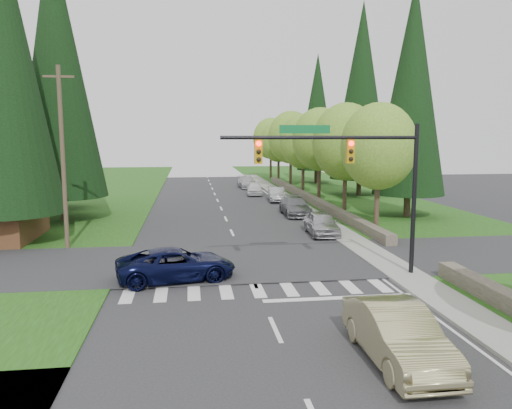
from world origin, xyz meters
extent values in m
plane|color=#28282B|center=(0.00, 0.00, 0.00)|extent=(120.00, 120.00, 0.00)
cube|color=#234111|center=(13.00, 20.00, 0.03)|extent=(14.00, 110.00, 0.06)
cube|color=#234111|center=(-13.00, 20.00, 0.03)|extent=(14.00, 110.00, 0.06)
cube|color=#28282B|center=(0.00, 8.00, 0.00)|extent=(120.00, 8.00, 0.10)
cube|color=gray|center=(6.90, 22.00, 0.07)|extent=(1.80, 80.00, 0.13)
cube|color=gray|center=(6.05, 22.00, 0.07)|extent=(0.20, 80.00, 0.13)
cube|color=#4C4438|center=(8.60, 30.00, 0.35)|extent=(0.70, 40.00, 0.70)
cylinder|color=black|center=(7.20, 4.50, 3.40)|extent=(0.20, 0.20, 6.80)
cylinder|color=black|center=(2.90, 4.50, 6.20)|extent=(8.60, 0.16, 0.16)
cube|color=#0C662D|center=(2.20, 4.55, 6.55)|extent=(2.20, 0.04, 0.35)
cube|color=#BF8C0C|center=(4.20, 4.50, 5.60)|extent=(0.32, 0.24, 1.00)
sphere|color=#FF0C05|center=(4.20, 4.36, 5.95)|extent=(0.22, 0.22, 0.22)
cube|color=#BF8C0C|center=(0.20, 4.50, 5.60)|extent=(0.32, 0.24, 1.00)
sphere|color=#FF0C05|center=(0.20, 4.36, 5.95)|extent=(0.22, 0.22, 0.22)
cylinder|color=#473828|center=(-9.50, 12.00, 5.00)|extent=(0.24, 0.24, 10.00)
cube|color=#473828|center=(-9.50, 12.00, 9.40)|extent=(1.60, 0.10, 0.12)
cylinder|color=#38281C|center=(9.20, 14.00, 2.38)|extent=(0.32, 0.32, 4.76)
ellipsoid|color=#517A21|center=(9.20, 14.00, 5.61)|extent=(4.80, 4.80, 5.52)
cylinder|color=#38281C|center=(9.30, 21.00, 2.46)|extent=(0.32, 0.32, 4.93)
ellipsoid|color=#517A21|center=(9.30, 21.00, 5.81)|extent=(5.20, 5.20, 5.98)
cylinder|color=#38281C|center=(9.10, 28.00, 2.52)|extent=(0.32, 0.32, 5.04)
ellipsoid|color=#517A21|center=(9.10, 28.00, 5.94)|extent=(5.00, 5.00, 5.75)
cylinder|color=#38281C|center=(9.20, 35.00, 2.41)|extent=(0.32, 0.32, 4.82)
ellipsoid|color=#517A21|center=(9.20, 35.00, 5.68)|extent=(5.00, 5.00, 5.75)
cylinder|color=#38281C|center=(9.30, 42.00, 2.58)|extent=(0.32, 0.32, 5.15)
ellipsoid|color=#517A21|center=(9.30, 42.00, 6.07)|extent=(5.40, 5.40, 6.21)
cylinder|color=#38281C|center=(9.10, 49.00, 2.35)|extent=(0.32, 0.32, 4.70)
ellipsoid|color=#517A21|center=(9.10, 49.00, 5.54)|extent=(4.80, 4.80, 5.52)
cylinder|color=#38281C|center=(9.20, 56.00, 2.49)|extent=(0.32, 0.32, 4.98)
ellipsoid|color=#517A21|center=(9.20, 56.00, 5.87)|extent=(5.20, 5.20, 5.98)
cylinder|color=#38281C|center=(-13.00, 14.00, 1.00)|extent=(0.50, 0.50, 2.00)
cone|color=black|center=(-13.00, 14.00, 10.80)|extent=(6.12, 6.12, 18.00)
cylinder|color=#38281C|center=(-12.00, 22.00, 1.00)|extent=(0.50, 0.50, 2.00)
cone|color=black|center=(-12.00, 22.00, 11.30)|extent=(6.46, 6.46, 19.00)
cylinder|color=#38281C|center=(-14.00, 28.00, 1.00)|extent=(0.50, 0.50, 2.00)
cone|color=black|center=(-14.00, 28.00, 10.30)|extent=(5.78, 5.78, 17.00)
cylinder|color=#38281C|center=(14.00, 20.00, 1.00)|extent=(0.50, 0.50, 2.00)
cone|color=black|center=(14.00, 20.00, 9.80)|extent=(5.44, 5.44, 16.00)
cylinder|color=#38281C|center=(15.00, 34.00, 1.00)|extent=(0.50, 0.50, 2.00)
cone|color=black|center=(15.00, 34.00, 10.80)|extent=(6.12, 6.12, 18.00)
cylinder|color=#38281C|center=(14.00, 48.00, 1.00)|extent=(0.50, 0.50, 2.00)
cone|color=black|center=(14.00, 48.00, 9.30)|extent=(5.10, 5.10, 15.00)
imported|color=tan|center=(2.97, -3.74, 0.80)|extent=(1.72, 4.87, 1.60)
imported|color=black|center=(-3.33, 5.09, 0.71)|extent=(5.49, 3.28, 1.43)
imported|color=#B3B2B7|center=(5.60, 14.06, 0.75)|extent=(1.97, 4.46, 1.49)
imported|color=slate|center=(5.60, 22.00, 0.72)|extent=(2.10, 4.97, 1.43)
imported|color=silver|center=(5.60, 30.58, 0.67)|extent=(1.81, 4.21, 1.35)
imported|color=silver|center=(4.20, 36.00, 0.69)|extent=(2.07, 4.21, 1.38)
imported|color=#B8B9BE|center=(4.20, 43.00, 0.69)|extent=(2.21, 4.85, 1.38)
camera|label=1|loc=(-2.70, -16.35, 6.28)|focal=35.00mm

